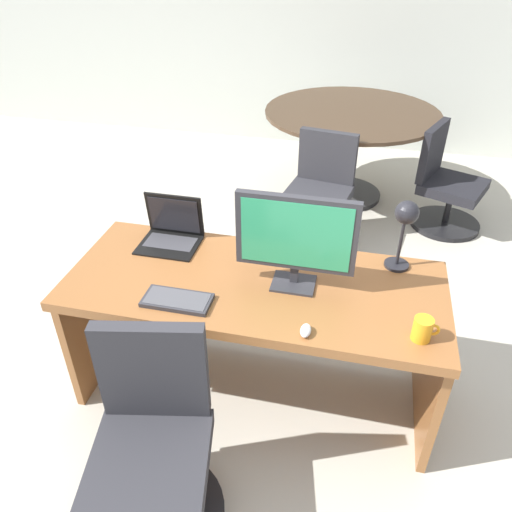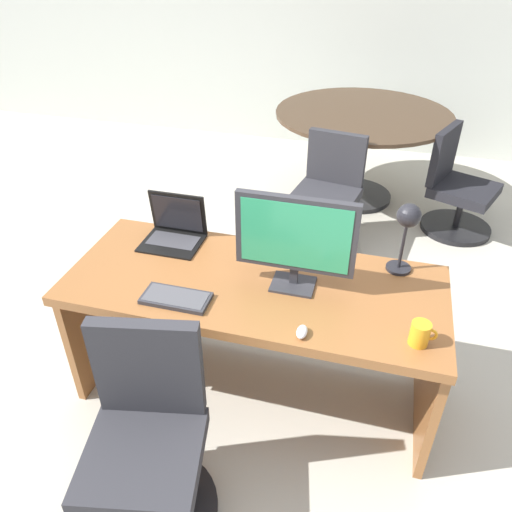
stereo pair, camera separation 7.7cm
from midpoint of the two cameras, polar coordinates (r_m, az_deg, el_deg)
The scene contains 13 objects.
ground at distance 3.99m, azimuth 4.20°, elevation 1.31°, with size 12.00×12.00×0.00m, color #B7B2A3.
back_wall at distance 5.66m, azimuth 9.09°, elevation 26.06°, with size 10.00×0.10×2.80m, color silver.
desk at distance 2.51m, azimuth -0.86°, elevation -5.73°, with size 1.79×0.74×0.73m.
monitor at distance 2.19m, azimuth 3.58°, elevation 2.23°, with size 0.54×0.16×0.46m.
laptop at distance 2.67m, azimuth -10.34°, elevation 3.21°, with size 0.31×0.25×0.25m.
keyboard at distance 2.27m, azimuth -9.94°, elevation -4.99°, with size 0.31×0.15×0.02m.
mouse at distance 2.08m, azimuth 4.62°, elevation -8.48°, with size 0.04×0.08×0.04m.
desk_lamp at distance 2.39m, azimuth 15.76°, elevation 3.82°, with size 0.12×0.15×0.37m.
coffee_mug at distance 2.12m, azimuth 17.50°, elevation -7.97°, with size 0.11×0.08×0.10m.
office_chair at distance 2.22m, azimuth -12.61°, elevation -21.07°, with size 0.56×0.57×0.90m.
meeting_table at distance 4.54m, azimuth 10.20°, elevation 13.71°, with size 1.49×1.49×0.80m.
meeting_chair_near at distance 4.38m, azimuth 20.27°, elevation 7.17°, with size 0.61×0.60×0.83m.
meeting_chair_far at distance 3.84m, azimuth 6.54°, elevation 6.08°, with size 0.56×0.56×0.87m.
Camera 1 is at (0.43, -1.84, 2.15)m, focal length 35.09 mm.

